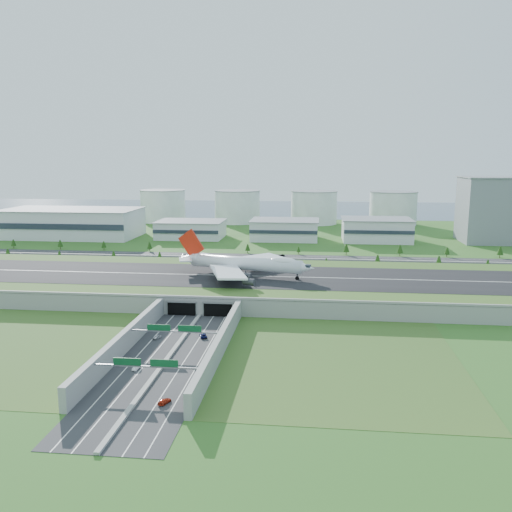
# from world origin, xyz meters

# --- Properties ---
(ground) EXTENTS (1200.00, 1200.00, 0.00)m
(ground) POSITION_xyz_m (0.00, 0.00, 0.00)
(ground) COLOR #31571B
(ground) RESTS_ON ground
(airfield_deck) EXTENTS (520.00, 100.00, 9.20)m
(airfield_deck) POSITION_xyz_m (0.00, -0.09, 4.12)
(airfield_deck) COLOR gray
(airfield_deck) RESTS_ON ground
(underpass_road) EXTENTS (38.80, 120.40, 8.00)m
(underpass_road) POSITION_xyz_m (0.00, -99.42, 3.43)
(underpass_road) COLOR #28282B
(underpass_road) RESTS_ON ground
(sign_gantry_near) EXTENTS (38.70, 0.70, 9.80)m
(sign_gantry_near) POSITION_xyz_m (0.00, -95.04, 6.95)
(sign_gantry_near) COLOR gray
(sign_gantry_near) RESTS_ON ground
(sign_gantry_far) EXTENTS (38.70, 0.70, 9.80)m
(sign_gantry_far) POSITION_xyz_m (0.00, -130.04, 6.95)
(sign_gantry_far) COLOR gray
(sign_gantry_far) RESTS_ON ground
(north_expressway) EXTENTS (560.00, 36.00, 0.12)m
(north_expressway) POSITION_xyz_m (0.00, 95.00, 0.06)
(north_expressway) COLOR #28282B
(north_expressway) RESTS_ON ground
(tree_row) EXTENTS (502.46, 48.71, 8.45)m
(tree_row) POSITION_xyz_m (13.92, 96.78, 4.75)
(tree_row) COLOR #3D2819
(tree_row) RESTS_ON ground
(hangar_west) EXTENTS (120.00, 60.00, 25.00)m
(hangar_west) POSITION_xyz_m (-170.00, 185.00, 12.50)
(hangar_west) COLOR silver
(hangar_west) RESTS_ON ground
(hangar_mid_a) EXTENTS (58.00, 42.00, 15.00)m
(hangar_mid_a) POSITION_xyz_m (-60.00, 190.00, 7.50)
(hangar_mid_a) COLOR silver
(hangar_mid_a) RESTS_ON ground
(hangar_mid_b) EXTENTS (58.00, 42.00, 17.00)m
(hangar_mid_b) POSITION_xyz_m (25.00, 190.00, 8.50)
(hangar_mid_b) COLOR silver
(hangar_mid_b) RESTS_ON ground
(hangar_mid_c) EXTENTS (58.00, 42.00, 19.00)m
(hangar_mid_c) POSITION_xyz_m (105.00, 190.00, 9.50)
(hangar_mid_c) COLOR silver
(hangar_mid_c) RESTS_ON ground
(office_tower) EXTENTS (46.00, 46.00, 55.00)m
(office_tower) POSITION_xyz_m (200.00, 195.00, 27.50)
(office_tower) COLOR slate
(office_tower) RESTS_ON ground
(fuel_tank_a) EXTENTS (50.00, 50.00, 35.00)m
(fuel_tank_a) POSITION_xyz_m (-120.00, 310.00, 17.50)
(fuel_tank_a) COLOR silver
(fuel_tank_a) RESTS_ON ground
(fuel_tank_b) EXTENTS (50.00, 50.00, 35.00)m
(fuel_tank_b) POSITION_xyz_m (-35.00, 310.00, 17.50)
(fuel_tank_b) COLOR silver
(fuel_tank_b) RESTS_ON ground
(fuel_tank_c) EXTENTS (50.00, 50.00, 35.00)m
(fuel_tank_c) POSITION_xyz_m (50.00, 310.00, 17.50)
(fuel_tank_c) COLOR silver
(fuel_tank_c) RESTS_ON ground
(fuel_tank_d) EXTENTS (50.00, 50.00, 35.00)m
(fuel_tank_d) POSITION_xyz_m (135.00, 310.00, 17.50)
(fuel_tank_d) COLOR silver
(fuel_tank_d) RESTS_ON ground
(bay_water) EXTENTS (1200.00, 260.00, 0.06)m
(bay_water) POSITION_xyz_m (0.00, 480.00, 0.03)
(bay_water) COLOR #31475F
(bay_water) RESTS_ON ground
(boeing_747) EXTENTS (78.44, 73.25, 24.71)m
(boeing_747) POSITION_xyz_m (14.07, 1.48, 14.96)
(boeing_747) COLOR white
(boeing_747) RESTS_ON airfield_deck
(car_0) EXTENTS (3.13, 4.49, 1.42)m
(car_0) POSITION_xyz_m (-10.29, -84.05, 0.83)
(car_0) COLOR #AAABAF
(car_0) RESTS_ON ground
(car_1) EXTENTS (1.86, 4.53, 1.46)m
(car_1) POSITION_xyz_m (-8.16, -115.84, 0.85)
(car_1) COLOR white
(car_1) RESTS_ON ground
(car_2) EXTENTS (4.36, 6.09, 1.54)m
(car_2) POSITION_xyz_m (7.86, -80.12, 0.89)
(car_2) COLOR #0E1247
(car_2) RESTS_ON ground
(car_3) EXTENTS (3.63, 5.33, 1.43)m
(car_3) POSITION_xyz_m (8.80, -140.38, 0.84)
(car_3) COLOR #A7230F
(car_3) RESTS_ON ground
(car_4) EXTENTS (5.03, 2.87, 1.61)m
(car_4) POSITION_xyz_m (-165.09, 86.00, 0.93)
(car_4) COLOR #4C4C50
(car_4) RESTS_ON ground
(car_5) EXTENTS (5.00, 2.83, 1.56)m
(car_5) POSITION_xyz_m (27.64, 105.22, 0.90)
(car_5) COLOR black
(car_5) RESTS_ON ground
(car_7) EXTENTS (6.03, 3.37, 1.65)m
(car_7) POSITION_xyz_m (-43.41, 100.76, 0.95)
(car_7) COLOR silver
(car_7) RESTS_ON ground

